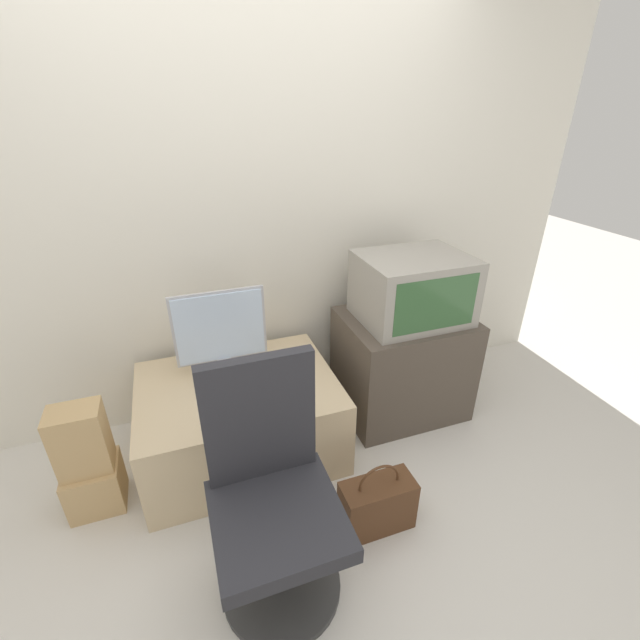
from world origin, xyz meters
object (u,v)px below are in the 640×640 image
(crt_tv, at_px, (413,288))
(handbag, at_px, (377,504))
(main_monitor, at_px, (221,333))
(keyboard, at_px, (235,398))
(cardboard_box_lower, at_px, (96,485))
(mouse, at_px, (282,388))
(office_chair, at_px, (273,501))

(crt_tv, bearing_deg, handbag, -126.41)
(main_monitor, height_order, keyboard, main_monitor)
(main_monitor, distance_m, cardboard_box_lower, 0.96)
(keyboard, relative_size, crt_tv, 0.54)
(keyboard, height_order, crt_tv, crt_tv)
(mouse, bearing_deg, handbag, -63.53)
(keyboard, xyz_separation_m, crt_tv, (1.08, 0.17, 0.38))
(office_chair, distance_m, handbag, 0.59)
(cardboard_box_lower, bearing_deg, keyboard, 0.59)
(keyboard, xyz_separation_m, handbag, (0.53, -0.59, -0.33))
(office_chair, bearing_deg, cardboard_box_lower, 139.16)
(cardboard_box_lower, distance_m, handbag, 1.38)
(crt_tv, bearing_deg, cardboard_box_lower, -174.52)
(cardboard_box_lower, bearing_deg, main_monitor, 21.31)
(mouse, relative_size, handbag, 0.16)
(main_monitor, bearing_deg, mouse, -47.84)
(keyboard, relative_size, office_chair, 0.33)
(cardboard_box_lower, bearing_deg, mouse, -0.05)
(main_monitor, distance_m, handbag, 1.16)
(mouse, xyz_separation_m, handbag, (0.29, -0.58, -0.33))
(keyboard, bearing_deg, cardboard_box_lower, -179.41)
(mouse, relative_size, cardboard_box_lower, 0.24)
(keyboard, height_order, mouse, mouse)
(office_chair, bearing_deg, handbag, 7.77)
(office_chair, xyz_separation_m, handbag, (0.50, 0.07, -0.30))
(keyboard, distance_m, office_chair, 0.66)
(crt_tv, height_order, office_chair, crt_tv)
(keyboard, bearing_deg, main_monitor, 91.99)
(cardboard_box_lower, bearing_deg, crt_tv, 5.48)
(main_monitor, xyz_separation_m, crt_tv, (1.09, -0.10, 0.15))
(main_monitor, relative_size, office_chair, 0.49)
(main_monitor, xyz_separation_m, cardboard_box_lower, (-0.71, -0.28, -0.58))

